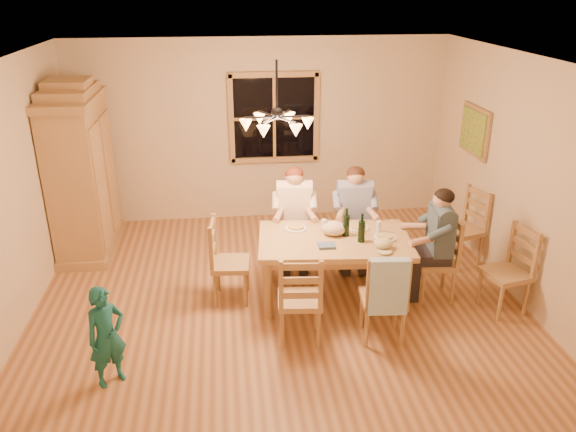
{
  "coord_description": "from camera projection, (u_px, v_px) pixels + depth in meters",
  "views": [
    {
      "loc": [
        -0.55,
        -5.65,
        3.42
      ],
      "look_at": [
        0.13,
        0.1,
        0.98
      ],
      "focal_mm": 35.0,
      "sensor_mm": 36.0,
      "label": 1
    }
  ],
  "objects": [
    {
      "name": "adult_slate_man",
      "position": [
        439.0,
        231.0,
        6.26
      ],
      "size": [
        0.45,
        0.42,
        0.87
      ],
      "rotation": [
        0.0,
        0.0,
        1.48
      ],
      "color": "#3F5465",
      "rests_on": "floor"
    },
    {
      "name": "wall_back",
      "position": [
        261.0,
        131.0,
        8.32
      ],
      "size": [
        5.5,
        0.02,
        2.7
      ],
      "primitive_type": "cube",
      "color": "beige",
      "rests_on": "floor"
    },
    {
      "name": "ceiling",
      "position": [
        276.0,
        59.0,
        5.51
      ],
      "size": [
        5.5,
        5.0,
        0.02
      ],
      "primitive_type": "cube",
      "color": "white",
      "rests_on": "wall_back"
    },
    {
      "name": "wall_right",
      "position": [
        520.0,
        179.0,
        6.33
      ],
      "size": [
        0.02,
        5.0,
        2.7
      ],
      "primitive_type": "cube",
      "color": "beige",
      "rests_on": "floor"
    },
    {
      "name": "adult_woman",
      "position": [
        294.0,
        205.0,
        6.96
      ],
      "size": [
        0.42,
        0.45,
        0.87
      ],
      "rotation": [
        0.0,
        0.0,
        3.05
      ],
      "color": "beige",
      "rests_on": "floor"
    },
    {
      "name": "dining_table",
      "position": [
        334.0,
        247.0,
        6.3
      ],
      "size": [
        1.77,
        1.18,
        0.76
      ],
      "rotation": [
        0.0,
        0.0,
        -0.09
      ],
      "color": "tan",
      "rests_on": "floor"
    },
    {
      "name": "painting",
      "position": [
        474.0,
        131.0,
        7.33
      ],
      "size": [
        0.06,
        0.78,
        0.64
      ],
      "color": "olive",
      "rests_on": "wall_right"
    },
    {
      "name": "chair_near_right",
      "position": [
        382.0,
        311.0,
        5.72
      ],
      "size": [
        0.48,
        0.46,
        0.99
      ],
      "rotation": [
        0.0,
        0.0,
        -0.09
      ],
      "color": "#9D6F45",
      "rests_on": "floor"
    },
    {
      "name": "towel",
      "position": [
        388.0,
        287.0,
        5.39
      ],
      "size": [
        0.39,
        0.13,
        0.58
      ],
      "primitive_type": "cube",
      "rotation": [
        0.0,
        0.0,
        -0.09
      ],
      "color": "#A0CAD9",
      "rests_on": "chair_near_right"
    },
    {
      "name": "chair_far_right",
      "position": [
        352.0,
        244.0,
        7.18
      ],
      "size": [
        0.48,
        0.46,
        0.99
      ],
      "rotation": [
        0.0,
        0.0,
        3.05
      ],
      "color": "#9D6F45",
      "rests_on": "floor"
    },
    {
      "name": "wall_left",
      "position": [
        10.0,
        199.0,
        5.74
      ],
      "size": [
        0.02,
        5.0,
        2.7
      ],
      "primitive_type": "cube",
      "color": "beige",
      "rests_on": "floor"
    },
    {
      "name": "chandelier",
      "position": [
        277.0,
        122.0,
        5.75
      ],
      "size": [
        0.77,
        0.68,
        0.71
      ],
      "color": "black",
      "rests_on": "ceiling"
    },
    {
      "name": "napkin",
      "position": [
        327.0,
        246.0,
        6.05
      ],
      "size": [
        0.19,
        0.16,
        0.03
      ],
      "primitive_type": "cube",
      "rotation": [
        0.0,
        0.0,
        -0.09
      ],
      "color": "slate",
      "rests_on": "dining_table"
    },
    {
      "name": "chair_end_left",
      "position": [
        231.0,
        275.0,
        6.41
      ],
      "size": [
        0.46,
        0.48,
        0.99
      ],
      "rotation": [
        0.0,
        0.0,
        -1.66
      ],
      "color": "#9D6F45",
      "rests_on": "floor"
    },
    {
      "name": "chair_spare_front",
      "position": [
        504.0,
        286.0,
        6.2
      ],
      "size": [
        0.5,
        0.52,
        0.99
      ],
      "rotation": [
        0.0,
        0.0,
        1.79
      ],
      "color": "#9D6F45",
      "rests_on": "floor"
    },
    {
      "name": "plate_slate",
      "position": [
        385.0,
        238.0,
        6.26
      ],
      "size": [
        0.26,
        0.26,
        0.02
      ],
      "primitive_type": "cylinder",
      "color": "white",
      "rests_on": "dining_table"
    },
    {
      "name": "armoire",
      "position": [
        82.0,
        175.0,
        7.35
      ],
      "size": [
        0.66,
        1.4,
        2.3
      ],
      "color": "olive",
      "rests_on": "floor"
    },
    {
      "name": "wine_glass_b",
      "position": [
        379.0,
        227.0,
        6.37
      ],
      "size": [
        0.06,
        0.06,
        0.14
      ],
      "primitive_type": "cylinder",
      "color": "silver",
      "rests_on": "dining_table"
    },
    {
      "name": "wine_bottle_a",
      "position": [
        346.0,
        222.0,
        6.26
      ],
      "size": [
        0.08,
        0.08,
        0.33
      ],
      "primitive_type": "cylinder",
      "color": "black",
      "rests_on": "dining_table"
    },
    {
      "name": "plate_woman",
      "position": [
        296.0,
        228.0,
        6.49
      ],
      "size": [
        0.26,
        0.26,
        0.02
      ],
      "primitive_type": "cylinder",
      "color": "white",
      "rests_on": "dining_table"
    },
    {
      "name": "chair_far_left",
      "position": [
        294.0,
        244.0,
        7.16
      ],
      "size": [
        0.48,
        0.46,
        0.99
      ],
      "rotation": [
        0.0,
        0.0,
        3.05
      ],
      "color": "#9D6F45",
      "rests_on": "floor"
    },
    {
      "name": "adult_plaid_man",
      "position": [
        354.0,
        205.0,
        6.97
      ],
      "size": [
        0.42,
        0.45,
        0.87
      ],
      "rotation": [
        0.0,
        0.0,
        3.05
      ],
      "color": "navy",
      "rests_on": "floor"
    },
    {
      "name": "cloth_bundle",
      "position": [
        334.0,
        228.0,
        6.32
      ],
      "size": [
        0.28,
        0.22,
        0.15
      ],
      "primitive_type": "ellipsoid",
      "color": "#CBB693",
      "rests_on": "dining_table"
    },
    {
      "name": "floor",
      "position": [
        278.0,
        297.0,
        6.56
      ],
      "size": [
        5.5,
        5.5,
        0.0
      ],
      "primitive_type": "plane",
      "color": "brown",
      "rests_on": "ground"
    },
    {
      "name": "plate_plaid",
      "position": [
        358.0,
        228.0,
        6.51
      ],
      "size": [
        0.26,
        0.26,
        0.02
      ],
      "primitive_type": "cylinder",
      "color": "white",
      "rests_on": "dining_table"
    },
    {
      "name": "wine_glass_a",
      "position": [
        324.0,
        225.0,
        6.42
      ],
      "size": [
        0.06,
        0.06,
        0.14
      ],
      "primitive_type": "cylinder",
      "color": "silver",
      "rests_on": "dining_table"
    },
    {
      "name": "chair_end_right",
      "position": [
        434.0,
        273.0,
        6.47
      ],
      "size": [
        0.46,
        0.48,
        0.99
      ],
      "rotation": [
        0.0,
        0.0,
        1.48
      ],
      "color": "#9D6F45",
      "rests_on": "floor"
    },
    {
      "name": "wine_bottle_b",
      "position": [
        362.0,
        228.0,
        6.12
      ],
      "size": [
        0.08,
        0.08,
        0.33
      ],
      "primitive_type": "cylinder",
      "color": "black",
      "rests_on": "dining_table"
    },
    {
      "name": "cap",
      "position": [
        383.0,
        243.0,
        6.01
      ],
      "size": [
        0.2,
        0.2,
        0.11
      ],
      "primitive_type": "ellipsoid",
      "color": "#C4B882",
      "rests_on": "dining_table"
    },
    {
      "name": "chair_near_left",
      "position": [
        300.0,
        313.0,
        5.7
      ],
      "size": [
        0.48,
        0.46,
        0.99
      ],
      "rotation": [
        0.0,
        0.0,
        -0.09
      ],
      "color": "#9D6F45",
      "rests_on": "floor"
    },
    {
      "name": "child",
      "position": [
        107.0,
        336.0,
        5.0
      ],
      "size": [
        0.43,
        0.4,
        0.98
      ],
      "primitive_type": "imported",
      "rotation": [
        0.0,
        0.0,
        0.62
      ],
      "color": "#176167",
      "rests_on": "floor"
    },
    {
      "name": "window",
      "position": [
        274.0,
        118.0,
        8.23
      ],
      "size": [
        1.3,
        0.06,
        1.3
      ],
      "color": "black",
      "rests_on": "wall_back"
    },
    {
      "name": "chair_spare_back",
      "position": [
        461.0,
        241.0,
        7.27
      ],
      "size": [
        0.53,
        0.55,
        0.99
      ],
      "rotation": [
        0.0,
        0.0,
        1.88
      ],
      "color": "#9D6F45",
      "rests_on": "floor"
    }
  ]
}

